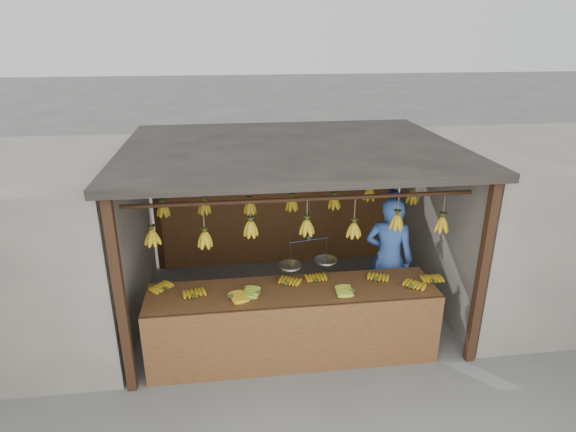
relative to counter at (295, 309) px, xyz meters
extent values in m
plane|color=#5B5B57|center=(0.12, 1.23, -0.71)|extent=(80.00, 80.00, 0.00)
cube|color=black|center=(-1.88, -0.27, 0.44)|extent=(0.10, 0.10, 2.30)
cube|color=black|center=(2.12, -0.27, 0.44)|extent=(0.10, 0.10, 2.30)
cube|color=black|center=(-1.88, 2.73, 0.44)|extent=(0.10, 0.10, 2.30)
cube|color=black|center=(2.12, 2.73, 0.44)|extent=(0.10, 0.10, 2.30)
cube|color=black|center=(0.12, 1.23, 1.64)|extent=(4.30, 3.30, 0.10)
cylinder|color=black|center=(0.12, 0.23, 1.29)|extent=(4.00, 0.05, 0.05)
cylinder|color=black|center=(0.12, 1.23, 1.29)|extent=(4.00, 0.05, 0.05)
cylinder|color=black|center=(0.12, 2.23, 1.29)|extent=(4.00, 0.05, 0.05)
cube|color=#57351A|center=(0.12, 2.73, 0.19)|extent=(4.00, 0.06, 1.80)
cube|color=slate|center=(-3.48, 1.23, 0.44)|extent=(3.00, 3.00, 2.30)
cube|color=slate|center=(3.72, 1.23, 0.44)|extent=(3.00, 3.00, 2.30)
cube|color=#57351A|center=(-0.01, 0.13, 0.15)|extent=(3.44, 0.76, 0.08)
cube|color=#57351A|center=(-0.01, -0.25, -0.26)|extent=(3.44, 0.04, 0.90)
cube|color=black|center=(-1.63, -0.20, -0.30)|extent=(0.07, 0.07, 0.82)
cube|color=black|center=(1.61, -0.20, -0.30)|extent=(0.07, 0.07, 0.82)
cube|color=black|center=(-1.63, 0.46, -0.30)|extent=(0.07, 0.07, 0.82)
cube|color=black|center=(1.61, 0.46, -0.30)|extent=(0.07, 0.07, 0.82)
ellipsoid|color=#BA9013|center=(-1.49, 0.28, 0.22)|extent=(0.30, 0.30, 0.06)
ellipsoid|color=#BA9013|center=(-1.14, 0.07, 0.22)|extent=(0.22, 0.27, 0.06)
ellipsoid|color=#BA9013|center=(-0.74, -0.03, 0.22)|extent=(0.28, 0.24, 0.06)
ellipsoid|color=#92A523|center=(-0.42, 0.07, 0.22)|extent=(0.28, 0.23, 0.06)
ellipsoid|color=#BA9013|center=(-0.06, 0.22, 0.22)|extent=(0.27, 0.30, 0.06)
ellipsoid|color=#BA9013|center=(0.32, 0.26, 0.22)|extent=(0.20, 0.25, 0.06)
ellipsoid|color=#92A523|center=(0.67, -0.03, 0.22)|extent=(0.25, 0.20, 0.06)
ellipsoid|color=#BA9013|center=(1.04, 0.18, 0.22)|extent=(0.26, 0.29, 0.06)
ellipsoid|color=#BA9013|center=(1.39, -0.05, 0.22)|extent=(0.29, 0.30, 0.06)
ellipsoid|color=#BA9013|center=(1.71, 0.05, 0.22)|extent=(0.19, 0.24, 0.06)
ellipsoid|color=#BA9013|center=(-1.58, 0.25, 0.90)|extent=(0.16, 0.16, 0.28)
ellipsoid|color=#BA9013|center=(-1.00, 0.21, 0.86)|extent=(0.16, 0.16, 0.28)
ellipsoid|color=#BA9013|center=(-0.48, 0.22, 0.96)|extent=(0.16, 0.16, 0.28)
ellipsoid|color=#BA9013|center=(0.16, 0.20, 0.95)|extent=(0.16, 0.16, 0.28)
ellipsoid|color=#BA9013|center=(0.73, 0.24, 0.87)|extent=(0.16, 0.16, 0.28)
ellipsoid|color=#BA9013|center=(1.25, 0.24, 0.95)|extent=(0.16, 0.16, 0.28)
ellipsoid|color=#BA9013|center=(1.78, 0.19, 0.91)|extent=(0.16, 0.16, 0.28)
ellipsoid|color=#BA9013|center=(-1.57, 1.27, 0.86)|extent=(0.16, 0.16, 0.28)
ellipsoid|color=#BA9013|center=(-1.04, 1.27, 0.87)|extent=(0.16, 0.16, 0.28)
ellipsoid|color=#BA9013|center=(-0.44, 1.19, 0.87)|extent=(0.16, 0.16, 0.28)
ellipsoid|color=#BA9013|center=(0.13, 1.20, 0.89)|extent=(0.16, 0.16, 0.28)
ellipsoid|color=#BA9013|center=(0.72, 1.27, 0.86)|extent=(0.16, 0.16, 0.28)
ellipsoid|color=#BA9013|center=(1.22, 1.27, 0.96)|extent=(0.16, 0.16, 0.28)
ellipsoid|color=#BA9013|center=(1.83, 1.25, 0.89)|extent=(0.16, 0.16, 0.28)
ellipsoid|color=#BA9013|center=(-1.59, 2.21, 0.86)|extent=(0.16, 0.16, 0.28)
ellipsoid|color=#BA9013|center=(-1.06, 2.25, 0.88)|extent=(0.16, 0.16, 0.28)
ellipsoid|color=#BA9013|center=(-0.49, 2.20, 0.86)|extent=(0.16, 0.16, 0.28)
ellipsoid|color=#BA9013|center=(0.14, 2.22, 0.87)|extent=(0.16, 0.16, 0.28)
ellipsoid|color=#BA9013|center=(0.70, 2.21, 0.87)|extent=(0.16, 0.16, 0.28)
ellipsoid|color=#BA9013|center=(1.25, 2.19, 0.91)|extent=(0.16, 0.16, 0.28)
ellipsoid|color=#BA9013|center=(1.82, 2.27, 0.90)|extent=(0.16, 0.16, 0.28)
cylinder|color=black|center=(0.19, 0.23, 1.04)|extent=(0.02, 0.02, 0.51)
cylinder|color=black|center=(0.19, 0.23, 0.78)|extent=(0.49, 0.12, 0.02)
cylinder|color=silver|center=(-0.03, 0.19, 0.48)|extent=(0.26, 0.26, 0.02)
cylinder|color=silver|center=(0.41, 0.27, 0.48)|extent=(0.26, 0.26, 0.02)
imported|color=#3359A5|center=(1.40, 0.81, 0.18)|extent=(0.76, 0.65, 1.77)
cube|color=yellow|center=(2.06, 2.58, 0.79)|extent=(0.08, 0.26, 0.34)
cube|color=#1426BF|center=(2.06, 2.58, 0.40)|extent=(0.08, 0.26, 0.34)
cube|color=red|center=(2.06, 2.58, 0.15)|extent=(0.08, 0.26, 0.34)
cube|color=#199926|center=(2.06, 2.58, -0.16)|extent=(0.08, 0.26, 0.34)
camera|label=1|loc=(-0.71, -4.82, 3.06)|focal=30.00mm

